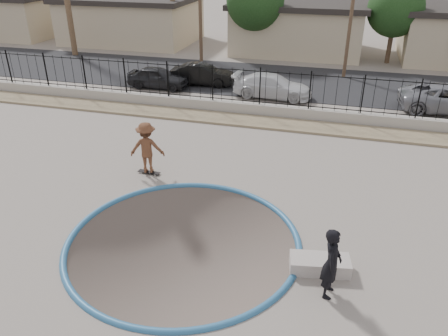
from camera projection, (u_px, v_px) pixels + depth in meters
ground at (264, 123)px, 24.66m from camera, size 120.00×120.00×2.20m
bowl_pit at (183, 242)px, 13.00m from camera, size 6.84×6.84×1.80m
coping_ring at (183, 242)px, 13.00m from camera, size 7.04×7.04×0.20m
rock_strip at (255, 121)px, 21.73m from camera, size 42.00×1.60×0.11m
retaining_wall at (259, 110)px, 22.56m from camera, size 42.00×0.45×0.60m
fence at (260, 87)px, 22.01m from camera, size 40.00×0.04×1.80m
street at (279, 81)px, 28.44m from camera, size 90.00×8.00×0.04m
house_west_far at (10, 13)px, 42.37m from camera, size 10.60×8.60×3.90m
house_west at (132, 19)px, 39.27m from camera, size 11.60×8.60×3.90m
house_center at (299, 26)px, 35.69m from camera, size 10.60×8.60×3.90m
street_tree_left at (255, 1)px, 32.40m from camera, size 4.32×4.32×6.36m
street_tree_mid at (396, 9)px, 31.03m from camera, size 3.96×3.96×5.83m
skater at (147, 150)px, 16.44m from camera, size 1.44×1.05×2.00m
skateboard at (149, 172)px, 16.86m from camera, size 0.90×0.27×0.08m
videographer at (331, 263)px, 10.64m from camera, size 0.50×0.73×1.93m
concrete_ledge at (320, 264)px, 11.77m from camera, size 1.70×0.97×0.40m
car_a at (158, 77)px, 26.70m from camera, size 3.77×1.54×1.28m
car_b at (202, 74)px, 27.24m from camera, size 4.08×1.75×1.31m
car_c at (273, 86)px, 25.01m from camera, size 4.60×2.08×1.31m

